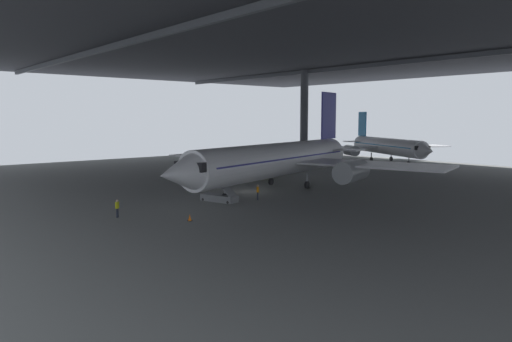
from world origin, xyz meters
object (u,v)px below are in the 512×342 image
object	(u,v)px
airplane_main	(279,160)
traffic_cone_orange	(190,218)
crew_worker_near_nose	(117,207)
airplane_distant	(386,146)
crew_worker_by_stairs	(258,191)
boarding_stairs	(219,194)
baggage_tug	(263,175)

from	to	relation	value
airplane_main	traffic_cone_orange	xyz separation A→B (m)	(8.65, -18.65, -3.36)
crew_worker_near_nose	airplane_distant	xyz separation A→B (m)	(-15.79, 64.00, 2.30)
airplane_main	airplane_distant	distance (m)	43.17
crew_worker_by_stairs	traffic_cone_orange	bearing A→B (deg)	-69.67
crew_worker_near_nose	airplane_distant	bearing A→B (deg)	103.86
crew_worker_near_nose	crew_worker_by_stairs	xyz separation A→B (m)	(1.32, 15.36, 0.04)
airplane_main	crew_worker_by_stairs	world-z (taller)	airplane_main
airplane_distant	crew_worker_by_stairs	bearing A→B (deg)	-70.61
airplane_main	crew_worker_near_nose	xyz separation A→B (m)	(3.15, -22.73, -2.74)
crew_worker_near_nose	airplane_main	bearing A→B (deg)	97.89
airplane_main	boarding_stairs	xyz separation A→B (m)	(2.36, -11.00, -2.90)
crew_worker_near_nose	baggage_tug	distance (m)	30.50
airplane_main	crew_worker_near_nose	bearing A→B (deg)	-82.11
boarding_stairs	airplane_distant	bearing A→B (deg)	106.02
crew_worker_near_nose	crew_worker_by_stairs	world-z (taller)	crew_worker_by_stairs
baggage_tug	airplane_main	bearing A→B (deg)	-30.33
traffic_cone_orange	crew_worker_near_nose	bearing A→B (deg)	-143.47
crew_worker_near_nose	baggage_tug	bearing A→B (deg)	113.44
crew_worker_by_stairs	airplane_distant	xyz separation A→B (m)	(-17.11, 48.64, 2.26)
traffic_cone_orange	baggage_tug	xyz separation A→B (m)	(-17.63, 23.91, 0.23)
boarding_stairs	baggage_tug	xyz separation A→B (m)	(-11.34, 16.25, -0.22)
airplane_main	baggage_tug	distance (m)	10.87
boarding_stairs	airplane_main	bearing A→B (deg)	102.12
traffic_cone_orange	airplane_distant	bearing A→B (deg)	109.57
traffic_cone_orange	baggage_tug	distance (m)	29.71
airplane_main	traffic_cone_orange	bearing A→B (deg)	-65.12
crew_worker_near_nose	crew_worker_by_stairs	bearing A→B (deg)	85.09
crew_worker_near_nose	traffic_cone_orange	bearing A→B (deg)	36.53
airplane_main	baggage_tug	size ratio (longest dim) A/B	17.58
airplane_main	traffic_cone_orange	distance (m)	20.83
traffic_cone_orange	baggage_tug	size ratio (longest dim) A/B	0.26
crew_worker_near_nose	airplane_distant	distance (m)	65.96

